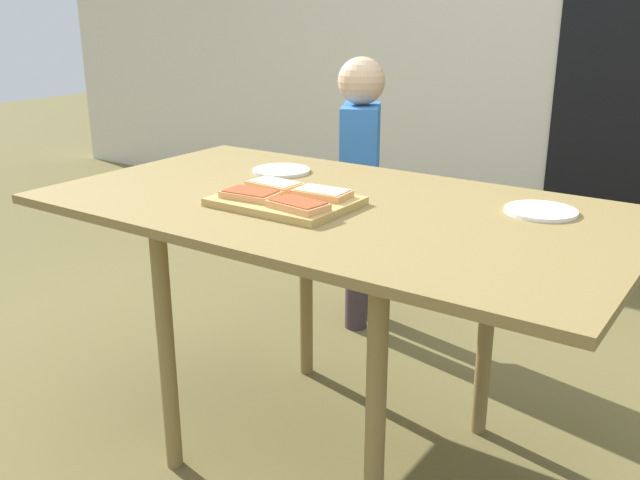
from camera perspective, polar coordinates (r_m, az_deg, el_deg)
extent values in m
plane|color=brown|center=(2.19, 1.01, -16.46)|extent=(16.00, 16.00, 0.00)
cube|color=olive|center=(1.86, 1.14, 2.72)|extent=(1.56, 0.87, 0.02)
cylinder|color=olive|center=(1.97, -12.39, -8.73)|extent=(0.05, 0.05, 0.74)
cylinder|color=olive|center=(1.61, 4.51, -14.99)|extent=(0.05, 0.05, 0.74)
cylinder|color=olive|center=(2.42, -1.15, -3.01)|extent=(0.05, 0.05, 0.74)
cylinder|color=olive|center=(2.14, 13.40, -6.58)|extent=(0.05, 0.05, 0.74)
cube|color=tan|center=(1.83, -2.83, 3.16)|extent=(0.35, 0.26, 0.02)
cube|color=#E89F63|center=(1.83, -5.67, 3.68)|extent=(0.15, 0.10, 0.02)
cube|color=#AF4625|center=(1.83, -5.68, 3.99)|extent=(0.14, 0.09, 0.00)
cube|color=#E89F63|center=(1.84, 0.16, 3.80)|extent=(0.15, 0.09, 0.02)
cube|color=beige|center=(1.83, 0.17, 4.11)|extent=(0.13, 0.08, 0.00)
cube|color=#E89F63|center=(1.92, -3.72, 4.45)|extent=(0.15, 0.10, 0.02)
cube|color=beige|center=(1.92, -3.72, 4.74)|extent=(0.14, 0.09, 0.00)
cube|color=#E89F63|center=(1.73, -1.82, 2.83)|extent=(0.16, 0.10, 0.02)
cube|color=#AF4625|center=(1.72, -1.82, 3.16)|extent=(0.14, 0.09, 0.00)
cylinder|color=white|center=(1.85, 17.52, 2.26)|extent=(0.18, 0.18, 0.01)
cylinder|color=white|center=(2.21, -3.17, 5.66)|extent=(0.18, 0.18, 0.01)
cylinder|color=#3C2F37|center=(2.95, 3.23, -1.57)|extent=(0.09, 0.09, 0.49)
cylinder|color=#3C2F37|center=(2.82, 3.00, -2.54)|extent=(0.09, 0.09, 0.49)
cube|color=blue|center=(2.76, 3.28, 6.70)|extent=(0.23, 0.28, 0.41)
sphere|color=#D8AD85|center=(2.71, 3.39, 12.78)|extent=(0.18, 0.18, 0.18)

